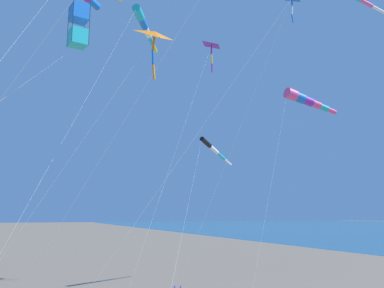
# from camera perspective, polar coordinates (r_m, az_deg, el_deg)

# --- Properties ---
(kite_delta_magenta_far_left) EXTENTS (10.87, 9.78, 21.22)m
(kite_delta_magenta_far_left) POSITION_cam_1_polar(r_m,az_deg,el_deg) (37.94, 2.80, 13.87)
(kite_delta_magenta_far_left) COLOR purple
(kite_delta_magenta_far_left) RESTS_ON ground_plane
(kite_delta_white_trailing) EXTENTS (9.57, 1.39, 15.25)m
(kite_delta_white_trailing) POSITION_cam_1_polar(r_m,az_deg,el_deg) (21.79, -5.37, 15.16)
(kite_delta_white_trailing) COLOR orange
(kite_delta_white_trailing) RESTS_ON ground_plane
(kite_windsock_red_high_left) EXTENTS (12.74, 16.30, 21.17)m
(kite_windsock_red_high_left) POSITION_cam_1_polar(r_m,az_deg,el_deg) (34.06, -6.85, 16.44)
(kite_windsock_red_high_left) COLOR #1EB7C6
(kite_windsock_red_high_left) RESTS_ON ground_plane
(kite_windsock_green_low_center) EXTENTS (11.53, 14.99, 11.79)m
(kite_windsock_green_low_center) POSITION_cam_1_polar(r_m,az_deg,el_deg) (34.26, 3.00, -0.69)
(kite_windsock_green_low_center) COLOR black
(kite_windsock_green_low_center) RESTS_ON ground_plane
(kite_box_small_distant) EXTENTS (13.04, 4.00, 15.60)m
(kite_box_small_distant) POSITION_cam_1_polar(r_m,az_deg,el_deg) (21.01, -15.87, 15.90)
(kite_box_small_distant) COLOR blue
(kite_box_small_distant) RESTS_ON ground_plane
(kite_windsock_long_streamer_right) EXTENTS (10.42, 4.72, 14.09)m
(kite_windsock_long_streamer_right) POSITION_cam_1_polar(r_m,az_deg,el_deg) (29.19, 15.79, 6.05)
(kite_windsock_long_streamer_right) COLOR #EF4C93
(kite_windsock_long_streamer_right) RESTS_ON ground_plane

